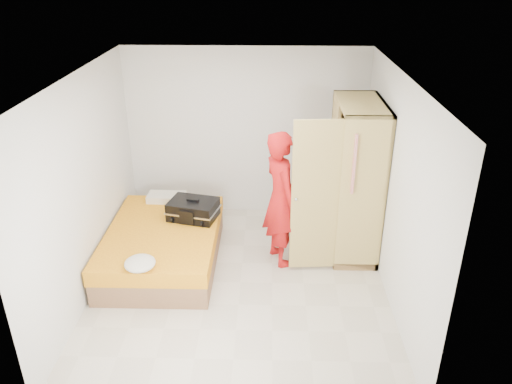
{
  "coord_description": "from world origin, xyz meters",
  "views": [
    {
      "loc": [
        0.34,
        -5.2,
        3.75
      ],
      "look_at": [
        0.18,
        0.57,
        1.0
      ],
      "focal_mm": 35.0,
      "sensor_mm": 36.0,
      "label": 1
    }
  ],
  "objects_px": {
    "bed": "(163,246)",
    "round_cushion": "(140,263)",
    "wardrobe": "(352,184)",
    "person": "(281,199)",
    "suitcase": "(193,210)"
  },
  "relations": [
    {
      "from": "bed",
      "to": "suitcase",
      "type": "relative_size",
      "value": 2.74
    },
    {
      "from": "bed",
      "to": "wardrobe",
      "type": "distance_m",
      "value": 2.64
    },
    {
      "from": "person",
      "to": "round_cushion",
      "type": "bearing_deg",
      "value": 99.42
    },
    {
      "from": "round_cushion",
      "to": "person",
      "type": "bearing_deg",
      "value": 32.07
    },
    {
      "from": "bed",
      "to": "wardrobe",
      "type": "bearing_deg",
      "value": 9.22
    },
    {
      "from": "bed",
      "to": "round_cushion",
      "type": "bearing_deg",
      "value": -94.33
    },
    {
      "from": "suitcase",
      "to": "bed",
      "type": "bearing_deg",
      "value": -124.05
    },
    {
      "from": "bed",
      "to": "wardrobe",
      "type": "height_order",
      "value": "wardrobe"
    },
    {
      "from": "person",
      "to": "suitcase",
      "type": "xyz_separation_m",
      "value": [
        -1.18,
        0.22,
        -0.29
      ]
    },
    {
      "from": "wardrobe",
      "to": "round_cushion",
      "type": "height_order",
      "value": "wardrobe"
    },
    {
      "from": "bed",
      "to": "suitcase",
      "type": "bearing_deg",
      "value": 42.21
    },
    {
      "from": "round_cushion",
      "to": "suitcase",
      "type": "bearing_deg",
      "value": 70.46
    },
    {
      "from": "person",
      "to": "bed",
      "type": "bearing_deg",
      "value": 71.58
    },
    {
      "from": "bed",
      "to": "wardrobe",
      "type": "relative_size",
      "value": 0.96
    },
    {
      "from": "bed",
      "to": "person",
      "type": "height_order",
      "value": "person"
    }
  ]
}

